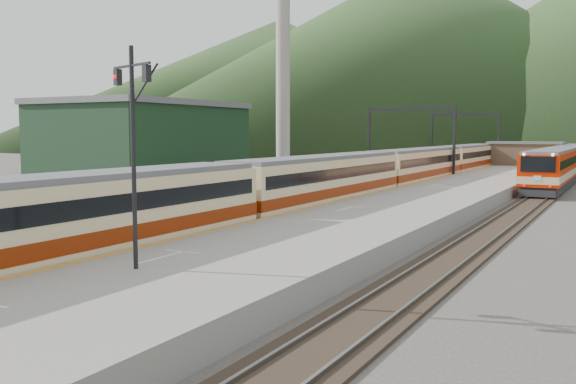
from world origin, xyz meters
The scene contains 18 objects.
track_main centered at (0.00, 40.00, 0.07)m, with size 2.60×200.00×0.23m.
track_far centered at (-5.00, 40.00, 0.07)m, with size 2.60×200.00×0.23m.
track_second centered at (11.50, 40.00, 0.07)m, with size 2.60×200.00×0.23m.
platform centered at (5.60, 38.00, 0.50)m, with size 8.00×100.00×1.00m, color gray.
gantry_near centered at (-2.85, 55.00, 5.59)m, with size 9.55×0.25×8.00m.
gantry_far centered at (-2.85, 80.00, 5.59)m, with size 9.55×0.25×8.00m.
warehouse centered at (-28.00, 42.00, 4.32)m, with size 14.50×20.50×8.60m.
smokestack centered at (-22.00, 62.00, 15.00)m, with size 1.80×1.80×30.00m, color #9E998E.
station_shed centered at (5.60, 78.00, 2.57)m, with size 9.40×4.40×3.10m.
hill_a centered at (-40.00, 190.00, 30.00)m, with size 180.00×180.00×60.00m, color #264922.
hill_d centered at (-120.00, 240.00, 27.50)m, with size 200.00×200.00×55.00m, color #264922.
main_train centered at (0.00, 37.78, 2.14)m, with size 3.12×85.50×3.81m.
second_train centered at (11.50, 73.87, 2.13)m, with size 3.12×63.92×3.81m.
signal_mast centered at (4.28, 4.17, 5.21)m, with size 2.09×0.86×6.90m.
short_signal_a centered at (-3.48, 8.72, 1.46)m, with size 0.24×0.19×2.27m.
short_signal_b centered at (-2.57, 31.44, 1.46)m, with size 0.25×0.21×2.27m.
short_signal_c centered at (-7.61, 20.89, 1.46)m, with size 0.25×0.21×2.27m.
worker centered at (-6.29, 9.98, 0.79)m, with size 0.58×0.38×1.58m, color #1C222E.
Camera 1 is at (17.83, -11.03, 5.25)m, focal length 40.00 mm.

